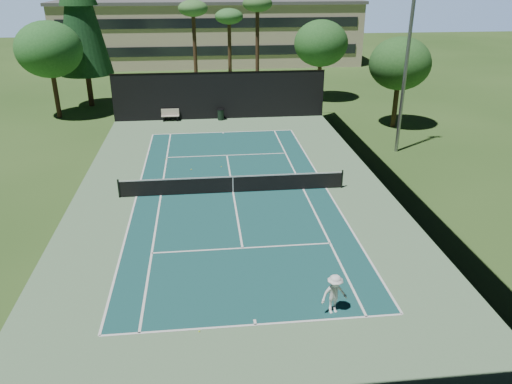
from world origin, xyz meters
The scene contains 21 objects.
ground centered at (0.00, 0.00, 0.00)m, with size 160.00×160.00×0.00m, color #2F501E.
apron_slab centered at (0.00, 0.00, 0.01)m, with size 18.00×32.00×0.01m, color #5F865D.
court_surface centered at (0.00, 0.00, 0.01)m, with size 10.97×23.77×0.01m, color #174C4B.
court_lines centered at (0.00, 0.00, 0.02)m, with size 11.07×23.87×0.01m.
tennis_net centered at (0.00, 0.00, 0.56)m, with size 12.90×0.10×1.10m.
fence centered at (0.00, 0.06, 2.01)m, with size 18.04×32.05×4.03m.
player centered at (2.96, -11.45, 0.80)m, with size 1.04×0.60×1.60m, color white.
tennis_ball_a centered at (-2.01, -12.04, 0.03)m, with size 0.06×0.06×0.06m, color #C1E433.
tennis_ball_b centered at (-2.43, 3.84, 0.04)m, with size 0.08×0.08×0.08m, color yellow.
tennis_ball_c centered at (-0.48, 4.17, 0.03)m, with size 0.07×0.07×0.07m, color #BDDF32.
tennis_ball_d centered at (-4.15, 5.98, 0.04)m, with size 0.08×0.08×0.08m, color #B5CB2E.
park_bench centered at (-4.28, 15.78, 0.55)m, with size 1.50×0.45×1.02m.
trash_bin centered at (0.00, 15.57, 0.48)m, with size 0.56×0.56×0.95m.
palm_a centered at (-2.00, 24.00, 8.19)m, with size 2.80×2.80×9.32m.
palm_b centered at (1.50, 26.00, 7.36)m, with size 2.80×2.80×8.42m.
palm_c centered at (4.00, 23.00, 8.60)m, with size 2.80×2.80×9.77m.
decid_tree_a centered at (10.00, 22.00, 5.42)m, with size 5.12×5.12×7.62m.
decid_tree_b centered at (14.00, 12.00, 5.08)m, with size 4.80×4.80×7.14m.
decid_tree_c centered at (-14.00, 18.00, 5.76)m, with size 5.44×5.44×8.09m.
campus_building centered at (0.00, 45.98, 4.21)m, with size 40.50×12.50×8.30m.
light_pole centered at (12.00, 6.00, 6.46)m, with size 0.90×0.25×12.22m.
Camera 1 is at (-1.57, -26.27, 11.61)m, focal length 35.00 mm.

